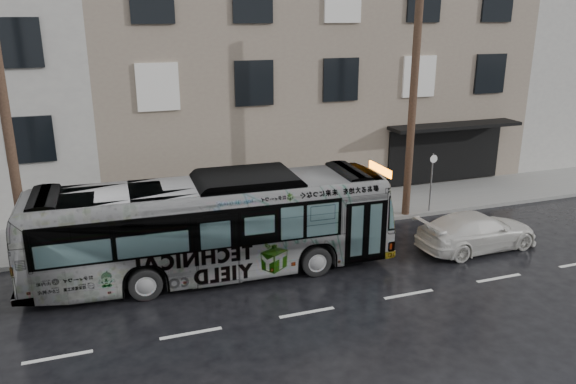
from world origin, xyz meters
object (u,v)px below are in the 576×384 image
at_px(sign_post, 431,183).
at_px(bus, 213,226).
at_px(white_sedan, 477,231).
at_px(utility_pole_rear, 7,125).
at_px(utility_pole_front, 413,102).

distance_m(sign_post, bus, 9.79).
distance_m(sign_post, white_sedan, 3.68).
height_order(sign_post, bus, bus).
relative_size(utility_pole_rear, white_sedan, 2.03).
bearing_deg(utility_pole_front, utility_pole_rear, 180.00).
height_order(utility_pole_rear, bus, utility_pole_rear).
xyz_separation_m(utility_pole_front, white_sedan, (0.70, -3.59, -4.01)).
relative_size(utility_pole_rear, bus, 0.79).
relative_size(utility_pole_front, sign_post, 3.75).
xyz_separation_m(utility_pole_rear, white_sedan, (14.70, -3.59, -4.01)).
height_order(utility_pole_front, sign_post, utility_pole_front).
relative_size(utility_pole_front, white_sedan, 2.03).
height_order(sign_post, white_sedan, sign_post).
distance_m(utility_pole_front, white_sedan, 5.42).
bearing_deg(utility_pole_rear, bus, -23.76).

